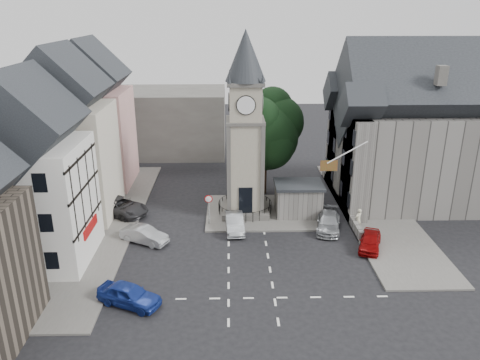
{
  "coord_description": "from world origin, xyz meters",
  "views": [
    {
      "loc": [
        -1.32,
        -31.41,
        17.81
      ],
      "look_at": [
        -0.52,
        5.0,
        4.36
      ],
      "focal_mm": 35.0,
      "sensor_mm": 36.0,
      "label": 1
    }
  ],
  "objects_px": {
    "clock_tower": "(245,127)",
    "pedestrian": "(358,219)",
    "car_east_red": "(370,241)",
    "stone_shelter": "(298,199)",
    "car_west_blue": "(129,295)"
  },
  "relations": [
    {
      "from": "car_west_blue",
      "to": "car_east_red",
      "type": "xyz_separation_m",
      "value": [
        17.39,
        7.02,
        -0.06
      ]
    },
    {
      "from": "pedestrian",
      "to": "clock_tower",
      "type": "bearing_deg",
      "value": -55.34
    },
    {
      "from": "clock_tower",
      "to": "car_east_red",
      "type": "xyz_separation_m",
      "value": [
        9.59,
        -6.97,
        -7.46
      ]
    },
    {
      "from": "clock_tower",
      "to": "stone_shelter",
      "type": "bearing_deg",
      "value": -5.84
    },
    {
      "from": "clock_tower",
      "to": "car_west_blue",
      "type": "bearing_deg",
      "value": -119.15
    },
    {
      "from": "clock_tower",
      "to": "pedestrian",
      "type": "distance_m",
      "value": 12.44
    },
    {
      "from": "clock_tower",
      "to": "stone_shelter",
      "type": "xyz_separation_m",
      "value": [
        4.8,
        -0.49,
        -6.57
      ]
    },
    {
      "from": "stone_shelter",
      "to": "pedestrian",
      "type": "relative_size",
      "value": 2.25
    },
    {
      "from": "clock_tower",
      "to": "car_west_blue",
      "type": "height_order",
      "value": "clock_tower"
    },
    {
      "from": "stone_shelter",
      "to": "car_east_red",
      "type": "relative_size",
      "value": 1.11
    },
    {
      "from": "car_east_red",
      "to": "pedestrian",
      "type": "bearing_deg",
      "value": 111.82
    },
    {
      "from": "car_west_blue",
      "to": "car_east_red",
      "type": "distance_m",
      "value": 18.76
    },
    {
      "from": "clock_tower",
      "to": "car_west_blue",
      "type": "distance_m",
      "value": 17.65
    },
    {
      "from": "pedestrian",
      "to": "car_west_blue",
      "type": "bearing_deg",
      "value": -3.57
    },
    {
      "from": "clock_tower",
      "to": "car_east_red",
      "type": "relative_size",
      "value": 4.21
    }
  ]
}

